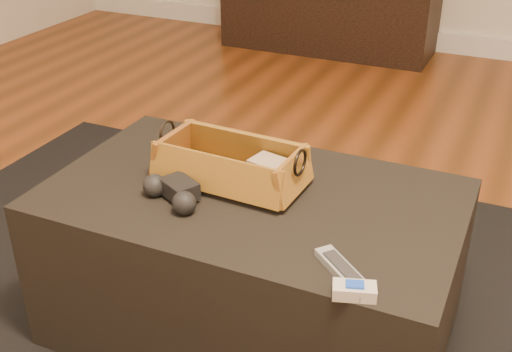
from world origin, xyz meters
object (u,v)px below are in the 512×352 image
at_px(media_cabinet, 330,8).
at_px(ottoman, 252,263).
at_px(game_controller, 173,192).
at_px(wicker_basket, 231,166).
at_px(cream_gadget, 354,291).
at_px(tv_remote, 222,174).
at_px(silver_remote, 344,272).

relative_size(media_cabinet, ottoman, 1.27).
bearing_deg(ottoman, game_controller, -141.82).
relative_size(wicker_basket, cream_gadget, 4.20).
distance_m(tv_remote, game_controller, 0.15).
relative_size(tv_remote, silver_remote, 1.26).
bearing_deg(wicker_basket, tv_remote, -145.93).
bearing_deg(tv_remote, silver_remote, -34.70).
height_order(game_controller, cream_gadget, game_controller).
distance_m(tv_remote, silver_remote, 0.46).
distance_m(silver_remote, cream_gadget, 0.06).
bearing_deg(tv_remote, cream_gadget, -37.61).
bearing_deg(wicker_basket, ottoman, -21.84).
bearing_deg(tv_remote, ottoman, -12.72).
bearing_deg(tv_remote, wicker_basket, 30.87).
relative_size(media_cabinet, tv_remote, 6.51).
height_order(silver_remote, cream_gadget, cream_gadget).
distance_m(media_cabinet, wicker_basket, 2.60).
distance_m(tv_remote, cream_gadget, 0.52).
bearing_deg(wicker_basket, media_cabinet, 102.90).
relative_size(media_cabinet, cream_gadget, 14.04).
bearing_deg(game_controller, cream_gadget, -18.28).
xyz_separation_m(media_cabinet, silver_remote, (0.95, -2.78, 0.19)).
distance_m(media_cabinet, tv_remote, 2.61).
relative_size(silver_remote, cream_gadget, 1.71).
distance_m(game_controller, silver_remote, 0.47).
height_order(tv_remote, silver_remote, tv_remote).
height_order(tv_remote, wicker_basket, wicker_basket).
height_order(ottoman, tv_remote, tv_remote).
bearing_deg(game_controller, tv_remote, 65.60).
height_order(media_cabinet, wicker_basket, wicker_basket).
distance_m(media_cabinet, silver_remote, 2.94).
bearing_deg(media_cabinet, ottoman, -75.76).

